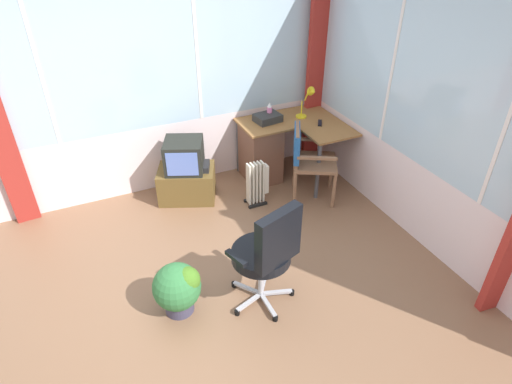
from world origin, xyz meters
The scene contains 14 objects.
ground centered at (0.00, 0.00, -0.03)m, with size 5.74×4.98×0.06m, color #865F44.
north_window_panel centered at (0.00, 2.02, 1.33)m, with size 4.74×0.07×2.66m.
east_window_panel centered at (2.40, 0.00, 1.33)m, with size 0.07×3.98×2.66m.
curtain_corner centered at (2.27, 1.89, 1.28)m, with size 0.24×0.07×2.56m, color #A82C24.
desk centered at (1.47, 1.66, 0.40)m, with size 1.17×1.03×0.74m.
desk_lamp centered at (2.03, 1.60, 1.00)m, with size 0.22×0.19×0.39m.
tv_remote centered at (2.06, 1.39, 0.75)m, with size 0.04×0.15×0.02m, color black.
spray_bottle centered at (1.57, 1.76, 0.84)m, with size 0.06×0.06×0.22m.
paper_tray centered at (1.52, 1.71, 0.78)m, with size 0.30×0.23×0.09m, color #2C2D2C.
wooden_armchair centered at (1.69, 1.08, 0.57)m, with size 0.65×0.65×0.88m.
office_chair centered at (0.58, -0.26, 0.61)m, with size 0.63×0.55×1.04m.
tv_on_stand centered at (0.44, 1.61, 0.33)m, with size 0.76×0.65×0.75m.
space_heater centered at (1.14, 1.17, 0.27)m, with size 0.26×0.17×0.54m.
potted_plant centered at (-0.13, -0.02, 0.27)m, with size 0.41×0.41×0.48m.
Camera 1 is at (-0.60, -2.60, 2.92)m, focal length 30.30 mm.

